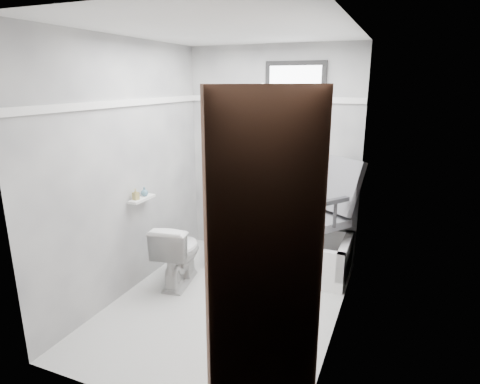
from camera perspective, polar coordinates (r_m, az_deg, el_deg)
The scene contains 19 objects.
floor at distance 3.89m, azimuth -2.05°, elevation -15.65°, with size 2.60×2.60×0.00m, color silver.
ceiling at distance 3.35m, azimuth -2.47°, elevation 22.12°, with size 2.60×2.60×0.00m, color silver.
wall_back at distance 4.62m, azimuth 4.54°, elevation 5.31°, with size 2.00×0.02×2.40m, color slate.
wall_front at distance 2.36m, azimuth -15.57°, elevation -5.20°, with size 2.00×0.02×2.40m, color slate.
wall_left at distance 3.94m, azimuth -15.58°, elevation 3.03°, with size 0.02×2.60×2.40m, color slate.
wall_right at distance 3.16m, azimuth 14.49°, elevation 0.08°, with size 0.02×2.60×2.40m, color slate.
bathtub at distance 4.50m, azimuth 5.60°, elevation -8.20°, with size 1.50×0.70×0.42m, color white, non-canonical shape.
office_chair at distance 4.27m, azimuth 10.58°, elevation -2.87°, with size 0.66×0.66×1.14m, color slate, non-canonical shape.
toilet at distance 4.17m, azimuth -8.76°, elevation -8.58°, with size 0.37×0.66×0.65m, color silver.
door at distance 2.06m, azimuth 8.10°, elevation -14.12°, with size 0.78×0.78×2.00m, color brown, non-canonical shape.
window at distance 4.46m, azimuth 7.88°, elevation 15.45°, with size 0.66×0.04×0.40m, color black, non-canonical shape.
backerboard at distance 4.63m, azimuth 7.34°, elevation 0.17°, with size 1.50×0.02×0.78m, color #4C4C4F.
trim_back at distance 4.54m, azimuth 4.66°, elevation 13.01°, with size 2.00×0.02×0.06m, color white.
trim_left at distance 3.86m, azimuth -16.10°, elevation 12.05°, with size 0.02×2.60×0.06m, color white.
pole at distance 4.41m, azimuth 4.14°, elevation 2.84°, with size 0.02×0.02×1.95m, color white.
shelf at distance 4.04m, azimuth -13.76°, elevation -0.95°, with size 0.10×0.32×0.03m, color white.
soap_bottle_a at distance 3.97m, azimuth -14.61°, elevation -0.32°, with size 0.05×0.05×0.12m, color #988C4C.
soap_bottle_b at distance 4.08m, azimuth -13.44°, elevation 0.09°, with size 0.07×0.07×0.09m, color slate.
faucet at distance 4.81m, azimuth 2.00°, elevation -2.22°, with size 0.26×0.10×0.16m, color silver, non-canonical shape.
Camera 1 is at (1.40, -3.02, 2.01)m, focal length 30.00 mm.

